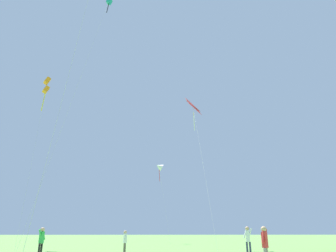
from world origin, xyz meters
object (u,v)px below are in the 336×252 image
(kite_white_distant, at_px, (159,167))
(kite_orange_box, at_px, (46,86))
(person_with_spool, at_px, (125,240))
(person_in_blue_jacket, at_px, (248,238))
(kite_red_high, at_px, (194,111))
(person_foreground_watcher, at_px, (265,243))
(person_far_back, at_px, (41,240))

(kite_white_distant, xyz_separation_m, kite_orange_box, (-14.21, -12.90, 7.20))
(kite_orange_box, height_order, person_with_spool, kite_orange_box)
(kite_orange_box, bearing_deg, person_in_blue_jacket, -36.49)
(person_in_blue_jacket, distance_m, person_with_spool, 8.06)
(kite_white_distant, height_order, person_with_spool, kite_white_distant)
(kite_red_high, distance_m, person_in_blue_jacket, 17.79)
(kite_orange_box, bearing_deg, kite_red_high, -8.24)
(person_in_blue_jacket, bearing_deg, kite_red_high, 97.51)
(kite_red_high, relative_size, person_foreground_watcher, 9.42)
(kite_red_high, bearing_deg, person_in_blue_jacket, -82.49)
(person_in_blue_jacket, height_order, person_foreground_watcher, person_in_blue_jacket)
(kite_white_distant, height_order, person_far_back, kite_white_distant)
(person_in_blue_jacket, bearing_deg, person_foreground_watcher, -100.96)
(person_in_blue_jacket, height_order, person_with_spool, person_in_blue_jacket)
(kite_red_high, xyz_separation_m, person_with_spool, (-6.33, -9.96, -13.48))
(kite_red_high, xyz_separation_m, person_in_blue_jacket, (1.54, -11.68, -13.33))
(kite_white_distant, xyz_separation_m, person_with_spool, (-2.82, -25.42, -10.24))
(kite_white_distant, bearing_deg, kite_orange_box, -137.77)
(person_with_spool, relative_size, person_foreground_watcher, 0.92)
(person_in_blue_jacket, bearing_deg, kite_white_distant, 100.54)
(kite_white_distant, distance_m, person_foreground_watcher, 35.53)
(kite_red_high, bearing_deg, person_with_spool, -122.45)
(kite_orange_box, distance_m, person_foreground_watcher, 32.60)
(kite_orange_box, xyz_separation_m, kite_red_high, (17.72, -2.57, -3.96))
(person_far_back, bearing_deg, kite_orange_box, 113.91)
(kite_white_distant, distance_m, kite_orange_box, 20.49)
(person_with_spool, bearing_deg, person_in_blue_jacket, -12.32)
(kite_red_high, bearing_deg, kite_white_distant, 102.80)
(person_foreground_watcher, bearing_deg, kite_white_distant, 96.33)
(kite_white_distant, relative_size, person_foreground_watcher, 6.96)
(kite_orange_box, relative_size, person_in_blue_jacket, 10.75)
(kite_white_distant, height_order, kite_orange_box, kite_orange_box)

